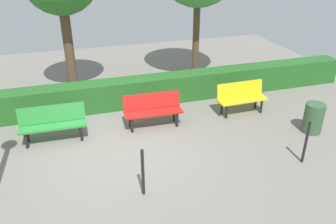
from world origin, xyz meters
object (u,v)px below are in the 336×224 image
object	(u,v)px
bench_green	(53,122)
trash_bin	(313,118)
bench_yellow	(241,97)
bench_red	(153,109)

from	to	relation	value
bench_green	trash_bin	xyz separation A→B (m)	(-6.21, 1.51, -0.10)
trash_bin	bench_yellow	bearing A→B (deg)	-51.93
bench_yellow	trash_bin	xyz separation A→B (m)	(-1.20, 1.53, -0.09)
trash_bin	bench_green	bearing A→B (deg)	-13.70
bench_red	bench_green	size ratio (longest dim) A/B	0.96
bench_green	trash_bin	size ratio (longest dim) A/B	2.03
bench_yellow	trash_bin	bearing A→B (deg)	127.14
bench_red	bench_green	distance (m)	2.47
bench_red	trash_bin	bearing A→B (deg)	160.10
bench_yellow	trash_bin	size ratio (longest dim) A/B	1.80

